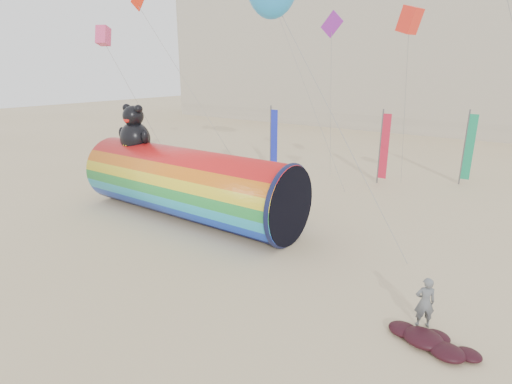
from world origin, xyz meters
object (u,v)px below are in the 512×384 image
Objects in this scene: kite_handler at (425,302)px; windsock_assembly at (187,182)px; fabric_bundle at (430,341)px; hotel_building at (364,50)px.

windsock_assembly is at bearing -42.39° from kite_handler.
kite_handler is 1.19m from fabric_bundle.
kite_handler reaches higher than fabric_bundle.
hotel_building is at bearing -96.40° from kite_handler.
kite_handler is (20.62, -46.80, -9.46)m from hotel_building.
fabric_bundle is (0.44, -0.88, -0.68)m from kite_handler.
windsock_assembly is at bearing 164.63° from fabric_bundle.
kite_handler is at bearing 116.56° from fabric_bundle.
hotel_building reaches higher than windsock_assembly.
windsock_assembly is (7.65, -43.99, -8.33)m from hotel_building.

